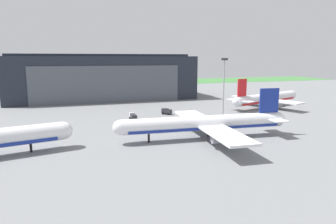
{
  "coord_description": "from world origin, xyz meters",
  "views": [
    {
      "loc": [
        -28.95,
        -69.85,
        20.83
      ],
      "look_at": [
        0.34,
        19.53,
        4.01
      ],
      "focal_mm": 32.21,
      "sensor_mm": 36.0,
      "label": 1
    }
  ],
  "objects_px": {
    "maintenance_hangar": "(104,77)",
    "apron_light_mast": "(224,83)",
    "airliner_far_left": "(266,98)",
    "pushback_tractor": "(167,111)",
    "airliner_near_left": "(205,124)",
    "baggage_tug": "(133,116)"
  },
  "relations": [
    {
      "from": "maintenance_hangar",
      "to": "apron_light_mast",
      "type": "relative_size",
      "value": 4.33
    },
    {
      "from": "airliner_far_left",
      "to": "pushback_tractor",
      "type": "bearing_deg",
      "value": -176.96
    },
    {
      "from": "airliner_near_left",
      "to": "apron_light_mast",
      "type": "bearing_deg",
      "value": 53.92
    },
    {
      "from": "maintenance_hangar",
      "to": "airliner_near_left",
      "type": "xyz_separation_m",
      "value": [
        16.11,
        -89.17,
        -6.98
      ]
    },
    {
      "from": "pushback_tractor",
      "to": "apron_light_mast",
      "type": "height_order",
      "value": "apron_light_mast"
    },
    {
      "from": "airliner_far_left",
      "to": "baggage_tug",
      "type": "xyz_separation_m",
      "value": [
        -59.69,
        -7.59,
        -2.78
      ]
    },
    {
      "from": "apron_light_mast",
      "to": "airliner_far_left",
      "type": "bearing_deg",
      "value": 22.59
    },
    {
      "from": "airliner_near_left",
      "to": "apron_light_mast",
      "type": "distance_m",
      "value": 34.95
    },
    {
      "from": "pushback_tractor",
      "to": "apron_light_mast",
      "type": "xyz_separation_m",
      "value": [
        18.96,
        -8.74,
        10.92
      ]
    },
    {
      "from": "airliner_far_left",
      "to": "apron_light_mast",
      "type": "distance_m",
      "value": 30.24
    },
    {
      "from": "airliner_far_left",
      "to": "baggage_tug",
      "type": "height_order",
      "value": "airliner_far_left"
    },
    {
      "from": "airliner_far_left",
      "to": "pushback_tractor",
      "type": "xyz_separation_m",
      "value": [
        -45.81,
        -2.43,
        -2.64
      ]
    },
    {
      "from": "pushback_tractor",
      "to": "airliner_near_left",
      "type": "bearing_deg",
      "value": -91.68
    },
    {
      "from": "maintenance_hangar",
      "to": "pushback_tractor",
      "type": "height_order",
      "value": "maintenance_hangar"
    },
    {
      "from": "pushback_tractor",
      "to": "apron_light_mast",
      "type": "distance_m",
      "value": 23.56
    },
    {
      "from": "maintenance_hangar",
      "to": "airliner_far_left",
      "type": "relative_size",
      "value": 2.24
    },
    {
      "from": "baggage_tug",
      "to": "airliner_near_left",
      "type": "bearing_deg",
      "value": -67.59
    },
    {
      "from": "baggage_tug",
      "to": "maintenance_hangar",
      "type": "bearing_deg",
      "value": 93.25
    },
    {
      "from": "airliner_near_left",
      "to": "airliner_far_left",
      "type": "relative_size",
      "value": 1.17
    },
    {
      "from": "pushback_tractor",
      "to": "airliner_far_left",
      "type": "bearing_deg",
      "value": 3.04
    },
    {
      "from": "airliner_near_left",
      "to": "apron_light_mast",
      "type": "xyz_separation_m",
      "value": [
        20.03,
        27.49,
        8.07
      ]
    },
    {
      "from": "baggage_tug",
      "to": "pushback_tractor",
      "type": "bearing_deg",
      "value": 20.39
    }
  ]
}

